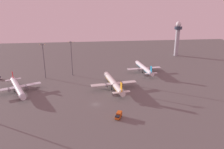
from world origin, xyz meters
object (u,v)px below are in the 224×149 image
object	(u,v)px
airplane_near_gate	(17,87)
catering_truck	(119,115)
apron_light_west	(72,56)
airplane_mid_apron	(114,83)
airplane_terminal_side	(144,68)
control_tower	(178,36)
apron_light_east	(44,59)

from	to	relation	value
airplane_near_gate	catering_truck	xyz separation A→B (m)	(61.78, -41.15, -2.27)
airplane_near_gate	catering_truck	bearing A→B (deg)	121.44
airplane_near_gate	apron_light_west	size ratio (longest dim) A/B	1.33
apron_light_west	airplane_mid_apron	bearing A→B (deg)	-47.12
airplane_terminal_side	catering_truck	distance (m)	81.10
control_tower	airplane_terminal_side	xyz separation A→B (m)	(-50.13, -53.63, -17.84)
apron_light_east	airplane_terminal_side	bearing A→B (deg)	4.22
airplane_near_gate	apron_light_east	xyz separation A→B (m)	(13.63, 27.05, 11.69)
airplane_mid_apron	control_tower	bearing A→B (deg)	38.28
airplane_near_gate	control_tower	bearing A→B (deg)	-173.97
airplane_mid_apron	apron_light_east	xyz separation A→B (m)	(-50.64, 27.74, 11.53)
apron_light_west	airplane_near_gate	bearing A→B (deg)	-137.53
control_tower	apron_light_west	distance (m)	123.43
apron_light_west	apron_light_east	bearing A→B (deg)	-167.95
airplane_terminal_side	apron_light_east	bearing A→B (deg)	178.22
apron_light_west	apron_light_east	xyz separation A→B (m)	(-20.76, -4.43, -0.31)
catering_truck	apron_light_east	size ratio (longest dim) A/B	0.22
apron_light_west	airplane_terminal_side	bearing A→B (deg)	1.46
airplane_mid_apron	airplane_near_gate	world-z (taller)	airplane_mid_apron
airplane_mid_apron	catering_truck	xyz separation A→B (m)	(-2.49, -40.47, -2.43)
control_tower	apron_light_east	world-z (taller)	control_tower
airplane_mid_apron	airplane_terminal_side	size ratio (longest dim) A/B	1.10
airplane_mid_apron	apron_light_east	distance (m)	58.88
apron_light_east	catering_truck	bearing A→B (deg)	-54.78
catering_truck	apron_light_west	distance (m)	78.93
airplane_terminal_side	catering_truck	xyz separation A→B (m)	(-32.75, -74.17, -2.07)
control_tower	airplane_mid_apron	size ratio (longest dim) A/B	0.90
airplane_terminal_side	apron_light_east	world-z (taller)	apron_light_east
control_tower	airplane_terminal_side	distance (m)	75.55
control_tower	airplane_near_gate	xyz separation A→B (m)	(-144.66, -86.65, -17.64)
airplane_mid_apron	catering_truck	size ratio (longest dim) A/B	6.75
airplane_terminal_side	apron_light_west	world-z (taller)	apron_light_west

